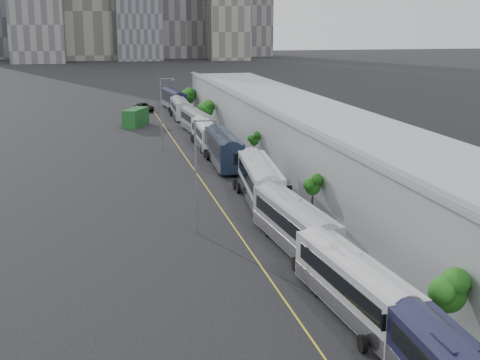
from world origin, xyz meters
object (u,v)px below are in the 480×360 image
object	(u,v)px
bus_2	(354,290)
bus_3	(294,228)
bus_6	(205,136)
suv	(144,107)
bus_4	(260,184)
bus_7	(196,123)
bus_9	(173,101)
bus_5	(223,152)
shipping_container	(136,117)
street_lamp_far	(163,110)
bus_8	(180,110)
street_lamp_near	(198,169)

from	to	relation	value
bus_2	bus_3	bearing A→B (deg)	85.67
bus_2	bus_6	distance (m)	56.48
bus_2	bus_3	world-z (taller)	bus_3
bus_2	bus_6	xyz separation A→B (m)	(0.31, 56.48, -0.05)
suv	bus_4	bearing A→B (deg)	-98.33
bus_2	suv	world-z (taller)	bus_2
bus_7	bus_9	bearing A→B (deg)	86.18
bus_3	bus_6	size ratio (longest dim) A/B	1.07
bus_2	bus_6	world-z (taller)	bus_2
bus_4	bus_5	world-z (taller)	bus_5
bus_2	shipping_container	xyz separation A→B (m)	(-8.02, 77.61, -0.08)
bus_3	street_lamp_far	bearing A→B (deg)	93.79
bus_3	shipping_container	bearing A→B (deg)	93.15
bus_8	bus_7	bearing A→B (deg)	-87.17
bus_2	shipping_container	distance (m)	78.02
bus_3	bus_9	xyz separation A→B (m)	(0.73, 86.30, 0.06)
street_lamp_far	suv	world-z (taller)	street_lamp_far
suv	bus_8	bearing A→B (deg)	-76.39
bus_6	bus_7	world-z (taller)	bus_7
bus_4	bus_5	distance (m)	17.12
bus_3	bus_8	distance (m)	73.08
bus_2	bus_8	world-z (taller)	bus_2
bus_2	bus_3	distance (m)	12.37
bus_3	bus_7	world-z (taller)	bus_3
bus_7	shipping_container	bearing A→B (deg)	130.89
street_lamp_far	suv	size ratio (longest dim) A/B	1.69
bus_7	street_lamp_near	size ratio (longest dim) A/B	1.32
bus_9	street_lamp_near	size ratio (longest dim) A/B	1.43
street_lamp_far	shipping_container	xyz separation A→B (m)	(-2.32, 22.64, -4.12)
bus_9	street_lamp_far	size ratio (longest dim) A/B	1.39
bus_6	street_lamp_near	bearing A→B (deg)	-98.90
bus_8	suv	distance (m)	12.53
bus_4	bus_8	xyz separation A→B (m)	(-0.34, 59.04, -0.21)
bus_2	bus_8	distance (m)	85.46
bus_3	bus_5	size ratio (longest dim) A/B	0.93
shipping_container	bus_5	bearing A→B (deg)	-52.06
bus_7	street_lamp_far	size ratio (longest dim) A/B	1.28
bus_6	suv	xyz separation A→B (m)	(-5.53, 40.14, -0.70)
street_lamp_near	suv	distance (m)	79.14
street_lamp_far	bus_9	bearing A→B (deg)	81.58
bus_4	bus_6	size ratio (longest dim) A/B	1.15
bus_2	street_lamp_far	size ratio (longest dim) A/B	1.30
bus_5	bus_9	distance (m)	55.15
bus_8	bus_3	bearing A→B (deg)	-88.67
bus_8	street_lamp_near	world-z (taller)	street_lamp_near
bus_7	street_lamp_far	bearing A→B (deg)	-119.07
bus_5	street_lamp_near	size ratio (longest dim) A/B	1.48
street_lamp_near	shipping_container	xyz separation A→B (m)	(-1.40, 59.98, -3.98)
bus_7	bus_8	distance (m)	16.73
bus_7	bus_8	size ratio (longest dim) A/B	1.02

